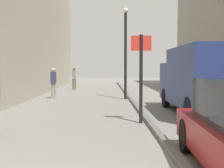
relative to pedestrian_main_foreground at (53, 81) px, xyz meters
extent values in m
plane|color=gray|center=(2.49, -2.19, -0.95)|extent=(80.00, 80.00, 0.00)
cube|color=#615F5B|center=(4.07, -2.19, -0.89)|extent=(0.16, 40.00, 0.12)
cylinder|color=gray|center=(-0.08, 0.02, -0.56)|extent=(0.12, 0.12, 0.77)
cylinder|color=gray|center=(0.08, -0.02, -0.56)|extent=(0.12, 0.12, 0.77)
cube|color=#2D3851|center=(0.00, 0.00, 0.15)|extent=(0.24, 0.22, 0.66)
cylinder|color=#2D3851|center=(-0.12, 0.02, 0.20)|extent=(0.09, 0.09, 0.56)
cylinder|color=#2D3851|center=(0.12, -0.02, 0.20)|extent=(0.09, 0.09, 0.56)
sphere|color=tan|center=(0.00, 0.00, 0.59)|extent=(0.21, 0.21, 0.21)
cylinder|color=brown|center=(0.46, 6.95, -0.55)|extent=(0.12, 0.12, 0.79)
cylinder|color=brown|center=(0.30, 7.02, -0.55)|extent=(0.12, 0.12, 0.79)
cube|color=gray|center=(0.38, 6.99, 0.18)|extent=(0.27, 0.25, 0.67)
cylinder|color=gray|center=(0.49, 6.94, 0.23)|extent=(0.09, 0.09, 0.57)
cylinder|color=gray|center=(0.27, 7.03, 0.23)|extent=(0.09, 0.09, 0.57)
sphere|color=brown|center=(0.38, 6.99, 0.63)|extent=(0.22, 0.22, 0.22)
cube|color=navy|center=(6.18, -6.40, 0.39)|extent=(2.02, 3.92, 1.99)
cube|color=navy|center=(6.19, -3.68, 0.14)|extent=(2.01, 1.53, 1.50)
cube|color=black|center=(6.19, -3.15, 0.47)|extent=(1.68, 0.05, 0.66)
cylinder|color=black|center=(5.29, -3.83, -0.55)|extent=(0.22, 0.80, 0.80)
cylinder|color=black|center=(7.09, -3.84, -0.55)|extent=(0.22, 0.80, 0.80)
cylinder|color=black|center=(5.28, -7.65, -0.55)|extent=(0.22, 0.80, 0.80)
cylinder|color=black|center=(4.37, -10.71, -0.63)|extent=(0.24, 0.65, 0.64)
cylinder|color=black|center=(3.85, -7.50, 0.35)|extent=(0.10, 0.10, 2.60)
cube|color=red|center=(3.85, -7.50, 1.40)|extent=(0.60, 0.05, 0.44)
cylinder|color=black|center=(3.83, -0.35, 1.30)|extent=(0.14, 0.14, 4.50)
sphere|color=beige|center=(3.83, -0.35, 3.67)|extent=(0.28, 0.28, 0.28)
camera|label=1|loc=(2.83, -16.57, 0.66)|focal=49.76mm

